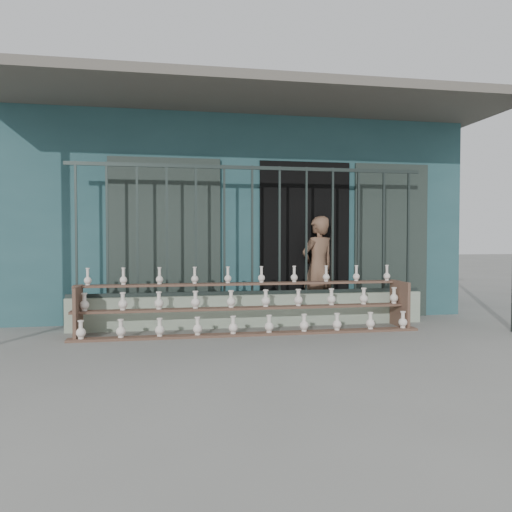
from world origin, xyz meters
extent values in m
plane|color=slate|center=(0.00, 0.00, 0.00)|extent=(60.00, 60.00, 0.00)
cube|color=#274D52|center=(0.00, 4.30, 1.60)|extent=(7.00, 5.00, 3.20)
cube|color=black|center=(0.90, 1.82, 1.20)|extent=(1.40, 0.12, 2.40)
cube|color=#202B26|center=(-1.20, 1.78, 1.20)|extent=(1.60, 0.08, 2.40)
cube|color=#202B26|center=(2.30, 1.78, 1.20)|extent=(1.20, 0.08, 2.40)
cube|color=#59544C|center=(0.00, 1.20, 3.15)|extent=(7.40, 2.00, 0.12)
cube|color=#9AAB93|center=(0.00, 1.30, 0.23)|extent=(5.00, 0.20, 0.45)
cube|color=#283330|center=(-2.35, 1.30, 1.35)|extent=(0.03, 0.03, 1.80)
cube|color=#283330|center=(-1.96, 1.30, 1.35)|extent=(0.03, 0.03, 1.80)
cube|color=#283330|center=(-1.57, 1.30, 1.35)|extent=(0.03, 0.03, 1.80)
cube|color=#283330|center=(-1.18, 1.30, 1.35)|extent=(0.03, 0.03, 1.80)
cube|color=#283330|center=(-0.78, 1.30, 1.35)|extent=(0.03, 0.03, 1.80)
cube|color=#283330|center=(-0.39, 1.30, 1.35)|extent=(0.03, 0.03, 1.80)
cube|color=#283330|center=(0.00, 1.30, 1.35)|extent=(0.03, 0.03, 1.80)
cube|color=#283330|center=(0.39, 1.30, 1.35)|extent=(0.03, 0.03, 1.80)
cube|color=#283330|center=(0.78, 1.30, 1.35)|extent=(0.03, 0.03, 1.80)
cube|color=#283330|center=(1.17, 1.30, 1.35)|extent=(0.03, 0.03, 1.80)
cube|color=#283330|center=(1.57, 1.30, 1.35)|extent=(0.03, 0.03, 1.80)
cube|color=#283330|center=(1.96, 1.30, 1.35)|extent=(0.03, 0.03, 1.80)
cube|color=#283330|center=(2.35, 1.30, 1.35)|extent=(0.03, 0.03, 1.80)
cube|color=#283330|center=(0.00, 1.30, 2.22)|extent=(5.00, 0.04, 0.05)
cube|color=#283330|center=(0.00, 1.30, 0.47)|extent=(5.00, 0.04, 0.05)
cube|color=brown|center=(-0.12, 0.65, 0.01)|extent=(4.50, 0.18, 0.03)
cube|color=brown|center=(-0.12, 0.90, 0.32)|extent=(4.50, 0.18, 0.03)
cube|color=brown|center=(-0.12, 1.15, 0.61)|extent=(4.50, 0.18, 0.03)
cube|color=brown|center=(-2.27, 0.90, 0.32)|extent=(0.04, 0.55, 0.64)
cube|color=brown|center=(2.03, 0.90, 0.32)|extent=(0.04, 0.55, 0.64)
imported|color=brown|center=(1.06, 1.63, 0.79)|extent=(0.67, 0.57, 1.57)
camera|label=1|loc=(-1.19, -5.57, 1.23)|focal=35.00mm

